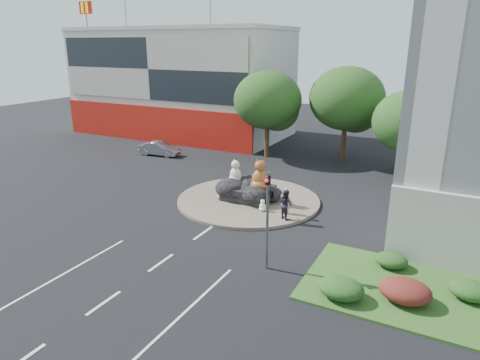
% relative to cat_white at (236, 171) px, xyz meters
% --- Properties ---
extents(ground, '(120.00, 120.00, 0.00)m').
position_rel_cat_white_xyz_m(ground, '(1.18, -10.27, -1.98)').
color(ground, black).
rests_on(ground, ground).
extents(roundabout_island, '(10.00, 10.00, 0.20)m').
position_rel_cat_white_xyz_m(roundabout_island, '(1.18, -0.27, -1.88)').
color(roundabout_island, brown).
rests_on(roundabout_island, ground).
extents(rock_plinth, '(3.20, 2.60, 0.90)m').
position_rel_cat_white_xyz_m(rock_plinth, '(1.18, -0.27, -1.33)').
color(rock_plinth, black).
rests_on(rock_plinth, roundabout_island).
extents(shophouse_block, '(25.20, 12.30, 17.40)m').
position_rel_cat_white_xyz_m(shophouse_block, '(-16.83, 17.64, 4.20)').
color(shophouse_block, beige).
rests_on(shophouse_block, ground).
extents(grass_verge, '(10.00, 6.00, 0.12)m').
position_rel_cat_white_xyz_m(grass_verge, '(13.18, -7.27, -1.92)').
color(grass_verge, '#31511B').
rests_on(grass_verge, ground).
extents(tree_left, '(6.46, 6.46, 8.27)m').
position_rel_cat_white_xyz_m(tree_left, '(-2.76, 11.79, 3.27)').
color(tree_left, '#382314').
rests_on(tree_left, ground).
extents(tree_mid, '(6.84, 6.84, 8.76)m').
position_rel_cat_white_xyz_m(tree_mid, '(4.24, 13.79, 3.58)').
color(tree_mid, '#382314').
rests_on(tree_mid, ground).
extents(tree_right, '(5.70, 5.70, 7.30)m').
position_rel_cat_white_xyz_m(tree_right, '(10.24, 9.79, 2.65)').
color(tree_right, '#382314').
rests_on(tree_right, ground).
extents(hedge_near_green, '(2.00, 1.60, 0.90)m').
position_rel_cat_white_xyz_m(hedge_near_green, '(10.18, -9.27, -1.41)').
color(hedge_near_green, '#123816').
rests_on(hedge_near_green, grass_verge).
extents(hedge_red, '(2.20, 1.76, 0.99)m').
position_rel_cat_white_xyz_m(hedge_red, '(12.68, -8.27, -1.37)').
color(hedge_red, '#4C1614').
rests_on(hedge_red, grass_verge).
extents(hedge_mid_green, '(1.80, 1.44, 0.81)m').
position_rel_cat_white_xyz_m(hedge_mid_green, '(15.18, -6.77, -1.46)').
color(hedge_mid_green, '#123816').
rests_on(hedge_mid_green, grass_verge).
extents(hedge_back_green, '(1.60, 1.28, 0.72)m').
position_rel_cat_white_xyz_m(hedge_back_green, '(11.68, -5.47, -1.50)').
color(hedge_back_green, '#123816').
rests_on(hedge_back_green, grass_verge).
extents(traffic_light, '(0.44, 1.24, 5.00)m').
position_rel_cat_white_xyz_m(traffic_light, '(6.27, -8.28, 1.64)').
color(traffic_light, '#595B60').
rests_on(traffic_light, ground).
extents(street_lamp, '(2.34, 0.22, 8.06)m').
position_rel_cat_white_xyz_m(street_lamp, '(13.99, -2.27, 2.57)').
color(street_lamp, '#595B60').
rests_on(street_lamp, ground).
extents(cat_white, '(1.36, 1.30, 1.76)m').
position_rel_cat_white_xyz_m(cat_white, '(0.00, 0.00, 0.00)').
color(cat_white, silver).
rests_on(cat_white, rock_plinth).
extents(cat_tabby, '(1.60, 1.49, 2.18)m').
position_rel_cat_white_xyz_m(cat_tabby, '(2.15, -0.48, 0.21)').
color(cat_tabby, '#AE4E24').
rests_on(cat_tabby, rock_plinth).
extents(kitten_calico, '(0.69, 0.64, 0.93)m').
position_rel_cat_white_xyz_m(kitten_calico, '(-0.59, -1.17, -1.32)').
color(kitten_calico, beige).
rests_on(kitten_calico, roundabout_island).
extents(kitten_white, '(0.59, 0.55, 0.82)m').
position_rel_cat_white_xyz_m(kitten_white, '(3.01, -1.87, -1.37)').
color(kitten_white, white).
rests_on(kitten_white, roundabout_island).
extents(pedestrian_pink, '(0.77, 0.70, 1.76)m').
position_rel_cat_white_xyz_m(pedestrian_pink, '(4.47, -1.55, -0.90)').
color(pedestrian_pink, pink).
rests_on(pedestrian_pink, roundabout_island).
extents(pedestrian_dark, '(1.16, 1.09, 1.89)m').
position_rel_cat_white_xyz_m(pedestrian_dark, '(4.80, -2.36, -0.84)').
color(pedestrian_dark, '#212129').
rests_on(pedestrian_dark, roundabout_island).
extents(parked_car, '(4.30, 1.93, 1.37)m').
position_rel_cat_white_xyz_m(parked_car, '(-12.44, 7.22, -1.30)').
color(parked_car, '#96989C').
rests_on(parked_car, ground).
extents(litter_bin, '(0.57, 0.57, 0.62)m').
position_rel_cat_white_xyz_m(litter_bin, '(9.89, -9.32, -1.55)').
color(litter_bin, black).
rests_on(litter_bin, grass_verge).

